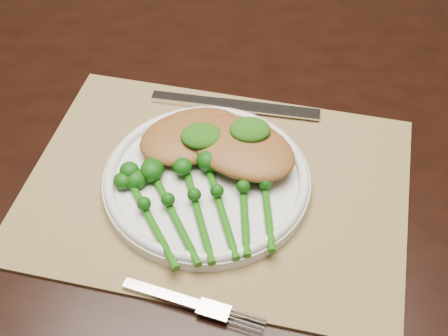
{
  "coord_description": "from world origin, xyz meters",
  "views": [
    {
      "loc": [
        0.02,
        -0.59,
        1.32
      ],
      "look_at": [
        0.02,
        -0.09,
        0.78
      ],
      "focal_mm": 50.0,
      "sensor_mm": 36.0,
      "label": 1
    }
  ],
  "objects_px": {
    "dining_table": "(203,270)",
    "placemat": "(216,187)",
    "broccolini_bundle": "(210,212)",
    "chicken_fillet_left": "(192,136)",
    "dinner_plate": "(207,179)"
  },
  "relations": [
    {
      "from": "dining_table",
      "to": "placemat",
      "type": "distance_m",
      "value": 0.4
    },
    {
      "from": "placemat",
      "to": "dinner_plate",
      "type": "distance_m",
      "value": 0.02
    },
    {
      "from": "dining_table",
      "to": "placemat",
      "type": "height_order",
      "value": "placemat"
    },
    {
      "from": "dining_table",
      "to": "placemat",
      "type": "relative_size",
      "value": 3.61
    },
    {
      "from": "dinner_plate",
      "to": "placemat",
      "type": "bearing_deg",
      "value": -4.65
    },
    {
      "from": "dining_table",
      "to": "chicken_fillet_left",
      "type": "bearing_deg",
      "value": -89.09
    },
    {
      "from": "dining_table",
      "to": "chicken_fillet_left",
      "type": "height_order",
      "value": "chicken_fillet_left"
    },
    {
      "from": "dining_table",
      "to": "chicken_fillet_left",
      "type": "xyz_separation_m",
      "value": [
        -0.0,
        -0.07,
        0.41
      ]
    },
    {
      "from": "placemat",
      "to": "dinner_plate",
      "type": "height_order",
      "value": "dinner_plate"
    },
    {
      "from": "dining_table",
      "to": "broccolini_bundle",
      "type": "xyz_separation_m",
      "value": [
        0.02,
        -0.18,
        0.4
      ]
    },
    {
      "from": "dinner_plate",
      "to": "broccolini_bundle",
      "type": "xyz_separation_m",
      "value": [
        0.0,
        -0.06,
        0.01
      ]
    },
    {
      "from": "placemat",
      "to": "broccolini_bundle",
      "type": "bearing_deg",
      "value": -84.14
    },
    {
      "from": "placemat",
      "to": "dinner_plate",
      "type": "relative_size",
      "value": 1.83
    },
    {
      "from": "placemat",
      "to": "broccolini_bundle",
      "type": "relative_size",
      "value": 2.25
    },
    {
      "from": "dining_table",
      "to": "chicken_fillet_left",
      "type": "relative_size",
      "value": 12.23
    }
  ]
}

